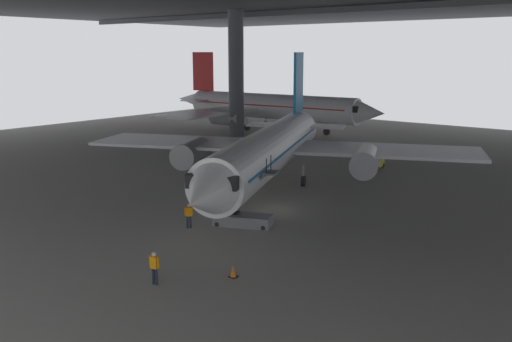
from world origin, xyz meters
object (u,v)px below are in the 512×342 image
boarding_stairs (244,214)px  crew_worker_near_nose (154,266)px  airplane_distant (268,106)px  baggage_tug (375,163)px  crew_worker_by_stairs (189,214)px  airplane_main (270,149)px  traffic_cone_orange (233,272)px

boarding_stairs → crew_worker_near_nose: boarding_stairs is taller
airplane_distant → baggage_tug: (24.64, -15.77, -2.83)m
crew_worker_by_stairs → airplane_main: bearing=100.2°
airplane_main → crew_worker_by_stairs: (2.01, -11.19, -2.44)m
airplane_main → crew_worker_near_nose: size_ratio=20.01×
airplane_distant → traffic_cone_orange: 54.19m
crew_worker_by_stairs → baggage_tug: crew_worker_by_stairs is taller
airplane_main → baggage_tug: 13.57m
crew_worker_by_stairs → traffic_cone_orange: crew_worker_by_stairs is taller
traffic_cone_orange → baggage_tug: (-6.55, 28.43, 0.23)m
crew_worker_near_nose → baggage_tug: size_ratio=0.70×
airplane_distant → baggage_tug: size_ratio=14.89×
boarding_stairs → crew_worker_near_nose: size_ratio=2.77×
boarding_stairs → baggage_tug: 21.61m
airplane_distant → traffic_cone_orange: size_ratio=57.80×
boarding_stairs → airplane_distant: airplane_distant is taller
boarding_stairs → traffic_cone_orange: size_ratio=7.56×
boarding_stairs → traffic_cone_orange: bearing=-54.1°
crew_worker_by_stairs → baggage_tug: size_ratio=0.68×
crew_worker_near_nose → baggage_tug: (-4.20, 31.42, -0.40)m
airplane_distant → baggage_tug: bearing=-32.6°
traffic_cone_orange → airplane_distant: bearing=125.2°
crew_worker_by_stairs → boarding_stairs: bearing=48.8°
airplane_main → crew_worker_by_stairs: size_ratio=20.59×
boarding_stairs → crew_worker_by_stairs: size_ratio=2.85×
crew_worker_near_nose → traffic_cone_orange: size_ratio=2.73×
boarding_stairs → airplane_main: bearing=116.7°
airplane_main → baggage_tug: airplane_main is taller
crew_worker_by_stairs → baggage_tug: 24.19m
airplane_distant → baggage_tug: airplane_distant is taller
crew_worker_by_stairs → airplane_distant: size_ratio=0.05×
crew_worker_near_nose → crew_worker_by_stairs: bearing=124.3°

